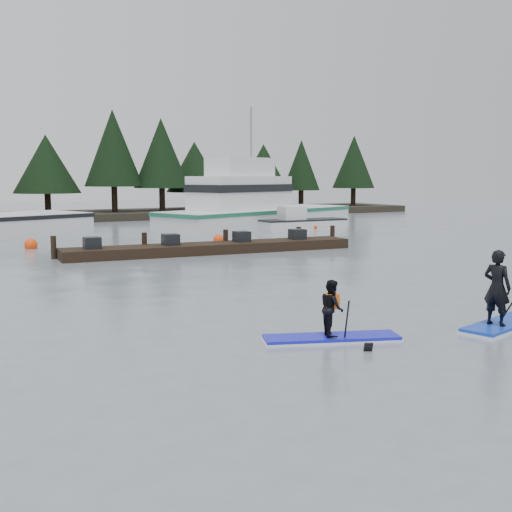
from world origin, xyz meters
TOP-DOWN VIEW (x-y plane):
  - ground at (0.00, 0.00)m, footprint 160.00×160.00m
  - far_shore at (0.00, 42.00)m, footprint 70.00×8.00m
  - treeline at (0.00, 42.00)m, footprint 60.00×4.00m
  - fishing_boat_medium at (12.32, 28.42)m, footprint 16.62×9.60m
  - skiff at (13.96, 24.62)m, footprint 5.94×1.89m
  - floating_dock at (3.04, 15.69)m, footprint 13.87×2.92m
  - buoy_b at (-4.01, 21.76)m, footprint 0.64×0.64m
  - buoy_c at (14.35, 24.01)m, footprint 0.63×0.63m
  - buoy_d at (5.44, 20.00)m, footprint 0.55×0.55m
  - paddleboard_solo at (-1.51, -0.11)m, footprint 3.02×1.72m
  - paddleboard_duo at (3.06, -1.00)m, footprint 3.60×1.68m

SIDE VIEW (x-z plane):
  - ground at x=0.00m, z-range 0.00..0.00m
  - treeline at x=0.00m, z-range -4.00..4.00m
  - buoy_b at x=-4.01m, z-range -0.32..0.32m
  - buoy_c at x=14.35m, z-range -0.32..0.32m
  - buoy_d at x=5.44m, z-range -0.27..0.27m
  - floating_dock at x=3.04m, z-range 0.00..0.46m
  - far_shore at x=0.00m, z-range 0.00..0.60m
  - skiff at x=13.96m, z-range 0.00..0.69m
  - paddleboard_solo at x=-1.51m, z-range -0.44..1.38m
  - paddleboard_duo at x=3.06m, z-range -0.53..1.81m
  - fishing_boat_medium at x=12.32m, z-range -3.98..5.34m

